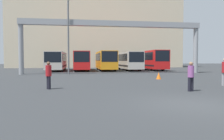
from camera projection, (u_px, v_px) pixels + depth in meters
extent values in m
plane|color=#2D3033|center=(192.00, 105.00, 8.46)|extent=(200.00, 200.00, 0.00)
cube|color=beige|center=(97.00, 33.00, 55.62)|extent=(41.03, 12.00, 17.58)
cylinder|color=gray|center=(21.00, 50.00, 26.38)|extent=(0.60, 0.60, 6.04)
cylinder|color=gray|center=(196.00, 51.00, 29.70)|extent=(0.60, 0.60, 6.04)
cube|color=gray|center=(114.00, 24.00, 27.89)|extent=(23.27, 0.80, 0.70)
cube|color=beige|center=(57.00, 61.00, 35.79)|extent=(2.56, 10.74, 2.65)
cube|color=black|center=(53.00, 57.00, 30.48)|extent=(2.35, 0.06, 1.49)
cube|color=black|center=(57.00, 58.00, 35.77)|extent=(2.59, 9.13, 1.11)
cube|color=black|center=(57.00, 66.00, 35.83)|extent=(2.59, 10.20, 0.24)
cylinder|color=black|center=(47.00, 69.00, 32.71)|extent=(0.28, 0.93, 0.93)
cylinder|color=black|center=(62.00, 69.00, 33.03)|extent=(0.28, 0.93, 0.93)
cylinder|color=black|center=(52.00, 67.00, 38.65)|extent=(0.28, 0.93, 0.93)
cylinder|color=black|center=(65.00, 67.00, 38.98)|extent=(0.28, 0.93, 0.93)
cube|color=red|center=(81.00, 60.00, 36.86)|extent=(2.43, 11.72, 2.74)
cube|color=black|center=(82.00, 57.00, 31.07)|extent=(2.23, 0.06, 1.54)
cube|color=black|center=(81.00, 57.00, 36.83)|extent=(2.46, 9.96, 1.15)
cube|color=red|center=(81.00, 65.00, 36.90)|extent=(2.46, 11.13, 0.24)
cylinder|color=black|center=(75.00, 68.00, 33.52)|extent=(0.28, 0.91, 0.91)
cylinder|color=black|center=(89.00, 68.00, 33.83)|extent=(0.28, 0.91, 0.91)
cylinder|color=black|center=(76.00, 67.00, 40.00)|extent=(0.28, 0.91, 0.91)
cylinder|color=black|center=(87.00, 67.00, 40.31)|extent=(0.28, 0.91, 0.91)
cube|color=orange|center=(105.00, 60.00, 36.91)|extent=(2.58, 10.64, 2.81)
cube|color=black|center=(110.00, 56.00, 31.65)|extent=(2.37, 0.06, 1.57)
cube|color=black|center=(105.00, 57.00, 36.89)|extent=(2.61, 9.04, 1.18)
cube|color=orange|center=(105.00, 65.00, 36.95)|extent=(2.61, 10.11, 0.24)
cylinder|color=black|center=(100.00, 68.00, 33.86)|extent=(0.28, 0.97, 0.97)
cylinder|color=black|center=(115.00, 68.00, 34.19)|extent=(0.28, 0.97, 0.97)
cylinder|color=black|center=(97.00, 67.00, 39.75)|extent=(0.28, 0.97, 0.97)
cylinder|color=black|center=(110.00, 67.00, 40.08)|extent=(0.28, 0.97, 0.97)
cube|color=beige|center=(129.00, 60.00, 37.42)|extent=(2.49, 10.48, 2.71)
cube|color=black|center=(137.00, 57.00, 32.25)|extent=(2.29, 0.06, 1.52)
cube|color=black|center=(129.00, 57.00, 37.40)|extent=(2.52, 8.90, 1.14)
cube|color=black|center=(129.00, 65.00, 37.46)|extent=(2.52, 9.95, 0.24)
cylinder|color=black|center=(126.00, 68.00, 34.42)|extent=(0.28, 0.99, 0.99)
cylinder|color=black|center=(139.00, 68.00, 34.74)|extent=(0.28, 0.99, 0.99)
cylinder|color=black|center=(119.00, 67.00, 40.22)|extent=(0.28, 0.99, 0.99)
cylinder|color=black|center=(131.00, 67.00, 40.54)|extent=(0.28, 0.99, 0.99)
cube|color=red|center=(150.00, 60.00, 38.62)|extent=(2.45, 11.72, 2.97)
cube|color=black|center=(163.00, 56.00, 32.83)|extent=(2.25, 0.06, 1.66)
cube|color=black|center=(150.00, 56.00, 38.60)|extent=(2.48, 9.96, 1.25)
cube|color=black|center=(150.00, 65.00, 38.67)|extent=(2.48, 11.13, 0.24)
cylinder|color=black|center=(150.00, 68.00, 35.28)|extent=(0.28, 1.09, 1.09)
cylinder|color=black|center=(163.00, 67.00, 35.59)|extent=(0.28, 1.09, 1.09)
cylinder|color=black|center=(139.00, 66.00, 41.77)|extent=(0.28, 1.09, 1.09)
cylinder|color=black|center=(150.00, 66.00, 42.08)|extent=(0.28, 1.09, 1.09)
cylinder|color=gray|center=(223.00, 79.00, 14.77)|extent=(0.20, 0.20, 0.89)
cylinder|color=black|center=(189.00, 84.00, 12.09)|extent=(0.18, 0.18, 0.78)
cylinder|color=black|center=(192.00, 84.00, 12.13)|extent=(0.18, 0.18, 0.78)
cylinder|color=#8C4C8C|center=(191.00, 71.00, 12.08)|extent=(0.34, 0.34, 0.65)
sphere|color=#8C6647|center=(191.00, 64.00, 12.06)|extent=(0.21, 0.21, 0.21)
cylinder|color=black|center=(48.00, 83.00, 13.05)|extent=(0.18, 0.18, 0.78)
cylinder|color=black|center=(49.00, 83.00, 12.93)|extent=(0.18, 0.18, 0.78)
cylinder|color=#A5191E|center=(49.00, 71.00, 12.96)|extent=(0.34, 0.34, 0.65)
sphere|color=brown|center=(48.00, 63.00, 12.94)|extent=(0.21, 0.21, 0.21)
cone|color=orange|center=(159.00, 76.00, 19.89)|extent=(0.44, 0.44, 0.62)
cylinder|color=#595B60|center=(68.00, 38.00, 26.54)|extent=(0.20, 0.20, 8.93)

